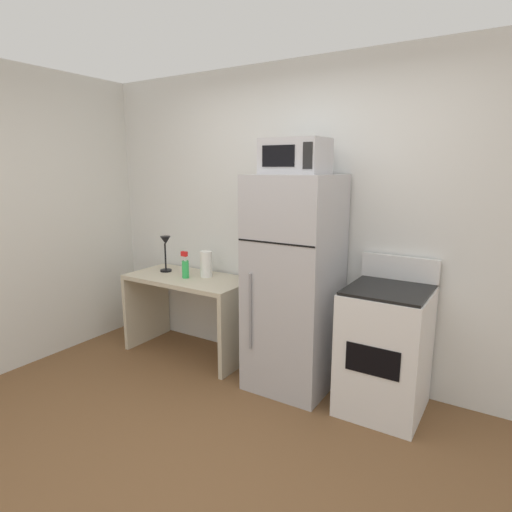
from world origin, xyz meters
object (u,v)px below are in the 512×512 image
Objects in this scene: desk at (189,300)px; desk_lamp at (166,248)px; refrigerator at (294,284)px; microwave at (295,156)px; paper_towel_roll at (206,264)px; oven_range at (385,349)px; spray_bottle at (185,267)px.

desk_lamp is (-0.30, 0.03, 0.47)m from desk.
microwave reaches higher than refrigerator.
paper_towel_roll is 0.14× the size of refrigerator.
refrigerator is (0.97, -0.11, -0.02)m from paper_towel_roll.
spray_bottle is at bearing -178.58° from oven_range.
microwave is 1.54m from oven_range.
microwave is 0.42× the size of oven_range.
paper_towel_roll is 1.37m from microwave.
oven_range is at bearing 1.44° from refrigerator.
oven_range is at bearing 3.10° from microwave.
oven_range is (0.73, 0.04, -1.36)m from microwave.
desk_lamp is 0.21× the size of refrigerator.
paper_towel_roll is 0.96× the size of spray_bottle.
desk_lamp is 0.46m from paper_towel_roll.
desk is 0.38m from paper_towel_roll.
paper_towel_roll is at bearing 176.90° from oven_range.
microwave reaches higher than oven_range.
spray_bottle is 1.47m from microwave.
desk_lamp is 0.77× the size of microwave.
microwave is at bearing -89.68° from refrigerator.
refrigerator reaches higher than desk_lamp.
paper_towel_roll is at bearing 32.62° from desk.
oven_range reaches higher than paper_towel_roll.
paper_towel_roll is at bearing 45.72° from spray_bottle.
spray_bottle is (0.31, -0.07, -0.14)m from desk_lamp.
paper_towel_roll is at bearing 172.28° from microwave.
paper_towel_roll is 1.75m from oven_range.
microwave reaches higher than desk_lamp.
microwave is (1.11, -0.04, 1.30)m from desk.
spray_bottle is at bearing -134.28° from paper_towel_roll.
desk is 1.84m from oven_range.
desk is 0.56m from desk_lamp.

